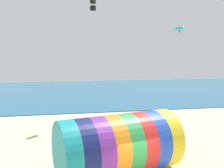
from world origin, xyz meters
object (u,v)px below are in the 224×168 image
object	(u,v)px
giant_inflatable_tube	(118,144)
kite_black_box	(93,5)
kite_cyan_parafoil	(180,28)
kite_handler	(180,144)

from	to	relation	value
giant_inflatable_tube	kite_black_box	bearing A→B (deg)	89.97
giant_inflatable_tube	kite_black_box	world-z (taller)	kite_black_box
giant_inflatable_tube	kite_cyan_parafoil	distance (m)	17.13
giant_inflatable_tube	kite_cyan_parafoil	xyz separation A→B (m)	(9.30, 11.74, 8.30)
giant_inflatable_tube	kite_cyan_parafoil	bearing A→B (deg)	51.63
kite_handler	kite_black_box	size ratio (longest dim) A/B	1.26
kite_black_box	giant_inflatable_tube	bearing A→B (deg)	-90.03
kite_handler	kite_black_box	xyz separation A→B (m)	(-4.93, 11.77, 11.85)
kite_cyan_parafoil	kite_handler	bearing A→B (deg)	-113.93
kite_black_box	kite_cyan_parafoil	xyz separation A→B (m)	(9.29, -1.94, -2.57)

